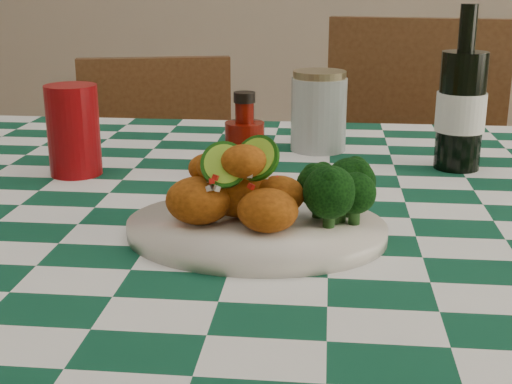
# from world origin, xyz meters

# --- Properties ---
(plate) EXTENTS (0.31, 0.25, 0.02)m
(plate) POSITION_xyz_m (0.02, -0.15, 0.80)
(plate) COLOR silver
(plate) RESTS_ON dining_table
(fried_chicken_pile) EXTENTS (0.14, 0.11, 0.09)m
(fried_chicken_pile) POSITION_xyz_m (0.01, -0.15, 0.85)
(fried_chicken_pile) COLOR #AF5510
(fried_chicken_pile) RESTS_ON plate
(broccoli_side) EXTENTS (0.09, 0.09, 0.07)m
(broccoli_side) POSITION_xyz_m (0.12, -0.14, 0.84)
(broccoli_side) COLOR black
(broccoli_side) RESTS_ON plate
(red_tumbler) EXTENTS (0.09, 0.09, 0.14)m
(red_tumbler) POSITION_xyz_m (-0.28, 0.09, 0.85)
(red_tumbler) COLOR maroon
(red_tumbler) RESTS_ON dining_table
(ketchup_bottle) EXTENTS (0.08, 0.08, 0.13)m
(ketchup_bottle) POSITION_xyz_m (-0.02, 0.10, 0.85)
(ketchup_bottle) COLOR #600C04
(ketchup_bottle) RESTS_ON dining_table
(mason_jar) EXTENTS (0.09, 0.09, 0.14)m
(mason_jar) POSITION_xyz_m (0.08, 0.28, 0.85)
(mason_jar) COLOR #B2BCBA
(mason_jar) RESTS_ON dining_table
(beer_bottle) EXTENTS (0.08, 0.08, 0.25)m
(beer_bottle) POSITION_xyz_m (0.30, 0.18, 0.91)
(beer_bottle) COLOR black
(beer_bottle) RESTS_ON dining_table
(wooden_chair_left) EXTENTS (0.48, 0.50, 0.87)m
(wooden_chair_left) POSITION_xyz_m (-0.32, 0.73, 0.43)
(wooden_chair_left) COLOR #472814
(wooden_chair_left) RESTS_ON ground
(wooden_chair_right) EXTENTS (0.51, 0.53, 0.97)m
(wooden_chair_right) POSITION_xyz_m (0.29, 0.69, 0.49)
(wooden_chair_right) COLOR #472814
(wooden_chair_right) RESTS_ON ground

